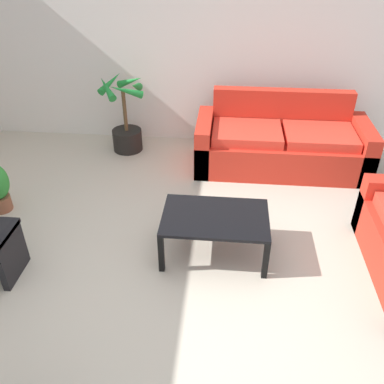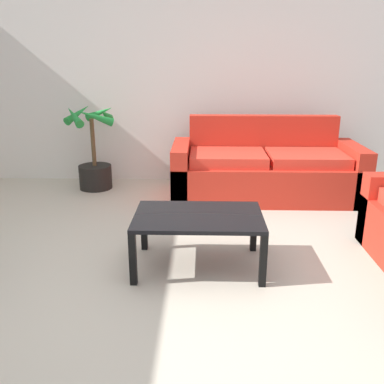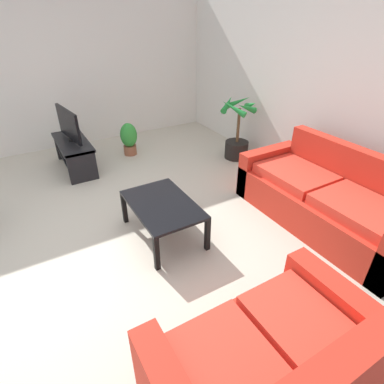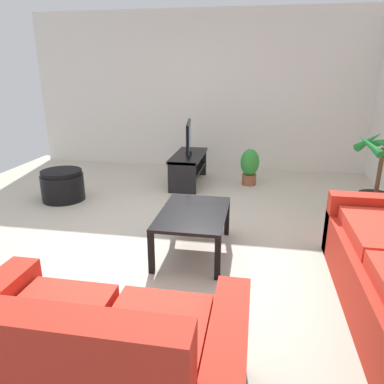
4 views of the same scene
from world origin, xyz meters
The scene contains 5 objects.
ground_plane centered at (0.00, 0.00, 0.00)m, with size 6.60×6.60×0.00m, color beige.
wall_back centered at (0.00, 3.00, 1.35)m, with size 6.00×0.06×2.70m, color silver.
couch_main centered at (1.14, 2.28, 0.30)m, with size 2.13×0.90×0.90m.
coffee_table centered at (0.39, 0.53, 0.37)m, with size 0.97×0.64×0.43m.
potted_palm centered at (-0.92, 2.55, 0.38)m, with size 0.64×0.64×1.03m.
Camera 1 is at (0.46, -2.48, 2.66)m, focal length 38.47 mm.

